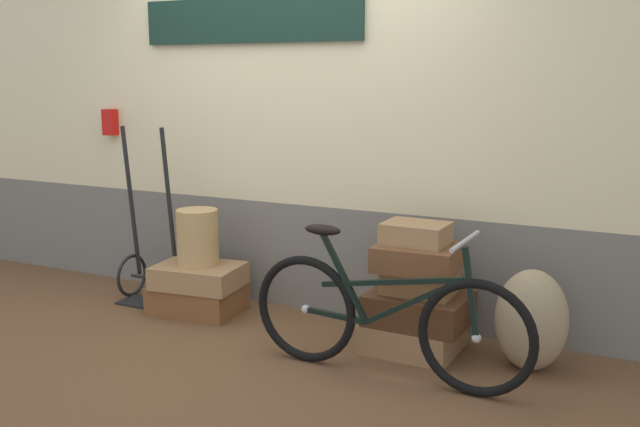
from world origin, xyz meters
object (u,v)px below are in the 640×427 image
Objects in this scene: suitcase_6 at (416,233)px; bicycle at (385,318)px; suitcase_0 at (198,298)px; suitcase_3 at (419,308)px; suitcase_1 at (199,276)px; suitcase_4 at (421,280)px; wicker_basket at (198,237)px; suitcase_5 at (417,257)px; luggage_trolley at (151,264)px; burlap_sack at (531,320)px; suitcase_2 at (412,336)px.

suitcase_6 is 0.60m from bicycle.
suitcase_3 is (1.62, 0.00, 0.17)m from suitcase_0.
suitcase_1 is 1.60m from suitcase_4.
wicker_basket is at bearing -178.32° from suitcase_3.
suitcase_4 is 0.86× the size of suitcase_5.
wicker_basket reaches higher than suitcase_0.
suitcase_6 reaches higher than wicker_basket.
suitcase_0 is 0.44m from wicker_basket.
suitcase_0 is 0.47× the size of luggage_trolley.
luggage_trolley is at bearing 178.91° from burlap_sack.
suitcase_5 is (-0.01, -0.05, 0.15)m from suitcase_4.
burlap_sack reaches higher than suitcase_1.
suitcase_0 is 1.55× the size of wicker_basket.
luggage_trolley reaches higher than suitcase_5.
suitcase_0 is at bearing 164.05° from bicycle.
luggage_trolley reaches higher than suitcase_3.
suitcase_4 is 0.25× the size of bicycle.
wicker_basket reaches higher than suitcase_5.
suitcase_4 is (1.59, 0.04, 0.17)m from suitcase_1.
bicycle reaches higher than suitcase_3.
luggage_trolley reaches higher than suitcase_1.
suitcase_1 is 1.07× the size of suitcase_2.
burlap_sack is (0.66, -0.01, -0.15)m from suitcase_4.
suitcase_1 reaches higher than suitcase_2.
suitcase_5 is (-0.01, -0.03, 0.32)m from suitcase_3.
burlap_sack is at bearing 2.29° from suitcase_2.
luggage_trolley reaches higher than suitcase_2.
suitcase_1 is at bearing -179.20° from burlap_sack.
suitcase_1 is 1.22× the size of suitcase_5.
suitcase_0 is at bearing -174.14° from wicker_basket.
burlap_sack reaches higher than suitcase_3.
bicycle is at bearing -94.95° from suitcase_4.
suitcase_6 is 1.58m from wicker_basket.
suitcase_1 is 0.45× the size of luggage_trolley.
wicker_basket is (0.02, 0.00, 0.44)m from suitcase_0.
wicker_basket is at bearing -178.32° from suitcase_6.
suitcase_4 is at bearing -1.18° from luggage_trolley.
bicycle is (-0.01, -0.46, -0.38)m from suitcase_6.
bicycle reaches higher than wicker_basket.
bicycle is (1.55, -0.44, 0.07)m from suitcase_1.
suitcase_2 is 0.72m from burlap_sack.
suitcase_5 is (1.61, -0.02, 0.49)m from suitcase_0.
suitcase_5 is at bearing -107.71° from suitcase_3.
luggage_trolley is (-2.07, 0.04, -0.16)m from suitcase_4.
suitcase_6 is (-0.03, -0.02, 0.29)m from suitcase_4.
suitcase_1 is 1.63m from suitcase_6.
luggage_trolley is 0.79× the size of bicycle.
suitcase_2 is 1.40× the size of wicker_basket.
suitcase_3 is 1.63m from wicker_basket.
suitcase_3 is at bearing -4.37° from suitcase_6.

